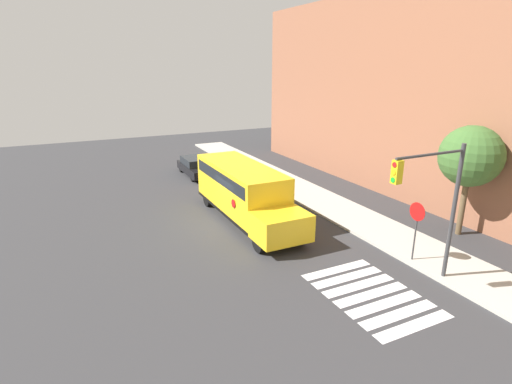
% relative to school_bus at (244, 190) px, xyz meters
% --- Properties ---
extents(ground_plane, '(60.00, 60.00, 0.00)m').
position_rel_school_bus_xyz_m(ground_plane, '(0.31, -0.92, -1.70)').
color(ground_plane, '#333335').
extents(sidewalk_strip, '(44.00, 3.00, 0.15)m').
position_rel_school_bus_xyz_m(sidewalk_strip, '(0.31, 5.58, -1.62)').
color(sidewalk_strip, '#B2ADA3').
rests_on(sidewalk_strip, ground).
extents(building_backdrop, '(32.00, 4.00, 12.78)m').
position_rel_school_bus_xyz_m(building_backdrop, '(0.31, 12.08, 4.69)').
color(building_backdrop, '#935B42').
rests_on(building_backdrop, ground).
extents(crosswalk_stripes, '(4.70, 3.20, 0.01)m').
position_rel_school_bus_xyz_m(crosswalk_stripes, '(9.14, 1.08, -1.70)').
color(crosswalk_stripes, white).
rests_on(crosswalk_stripes, ground).
extents(school_bus, '(9.25, 2.57, 2.98)m').
position_rel_school_bus_xyz_m(school_bus, '(0.00, 0.00, 0.00)').
color(school_bus, yellow).
rests_on(school_bus, ground).
extents(parked_car, '(4.63, 1.73, 1.36)m').
position_rel_school_bus_xyz_m(parked_car, '(-10.10, 0.45, -1.02)').
color(parked_car, black).
rests_on(parked_car, ground).
extents(stop_sign, '(0.80, 0.10, 2.75)m').
position_rel_school_bus_xyz_m(stop_sign, '(7.92, 4.39, 0.16)').
color(stop_sign, '#38383A').
rests_on(stop_sign, ground).
extents(traffic_light, '(0.28, 3.37, 5.50)m').
position_rel_school_bus_xyz_m(traffic_light, '(9.52, 3.38, 1.94)').
color(traffic_light, '#38383A').
rests_on(traffic_light, ground).
extents(tree_near_sidewalk, '(2.95, 2.95, 5.51)m').
position_rel_school_bus_xyz_m(tree_near_sidewalk, '(6.70, 8.92, 2.31)').
color(tree_near_sidewalk, brown).
rests_on(tree_near_sidewalk, ground).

